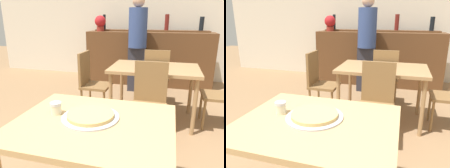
% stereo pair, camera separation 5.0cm
% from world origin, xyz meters
% --- Properties ---
extents(wall_back, '(8.00, 0.05, 2.80)m').
position_xyz_m(wall_back, '(0.00, 3.94, 1.40)').
color(wall_back, silver).
rests_on(wall_back, ground_plane).
extents(dining_table_near, '(1.07, 0.87, 0.72)m').
position_xyz_m(dining_table_near, '(0.00, 0.00, 0.65)').
color(dining_table_near, tan).
rests_on(dining_table_near, ground_plane).
extents(dining_table_far, '(1.16, 0.78, 0.76)m').
position_xyz_m(dining_table_far, '(0.27, 1.66, 0.68)').
color(dining_table_far, '#A87F51').
rests_on(dining_table_far, ground_plane).
extents(bar_counter, '(2.60, 0.56, 1.11)m').
position_xyz_m(bar_counter, '(0.00, 3.43, 0.55)').
color(bar_counter, brown).
rests_on(bar_counter, ground_plane).
extents(bar_back_shelf, '(2.39, 0.24, 0.35)m').
position_xyz_m(bar_back_shelf, '(0.04, 3.57, 1.17)').
color(bar_back_shelf, brown).
rests_on(bar_back_shelf, bar_counter).
extents(chair_far_side_front, '(0.40, 0.40, 0.92)m').
position_xyz_m(chair_far_side_front, '(0.27, 1.10, 0.52)').
color(chair_far_side_front, olive).
rests_on(chair_far_side_front, ground_plane).
extents(chair_far_side_back, '(0.40, 0.40, 0.92)m').
position_xyz_m(chair_far_side_back, '(0.27, 2.21, 0.52)').
color(chair_far_side_back, olive).
rests_on(chair_far_side_back, ground_plane).
extents(chair_far_side_left, '(0.40, 0.40, 0.92)m').
position_xyz_m(chair_far_side_left, '(-0.64, 1.66, 0.52)').
color(chair_far_side_left, olive).
rests_on(chair_far_side_left, ground_plane).
extents(pizza_tray, '(0.40, 0.40, 0.04)m').
position_xyz_m(pizza_tray, '(-0.04, 0.05, 0.74)').
color(pizza_tray, '#B7B7BC').
rests_on(pizza_tray, dining_table_near).
extents(cheese_shaker, '(0.08, 0.08, 0.09)m').
position_xyz_m(cheese_shaker, '(-0.30, 0.04, 0.77)').
color(cheese_shaker, beige).
rests_on(cheese_shaker, dining_table_near).
extents(person_standing, '(0.34, 0.34, 1.78)m').
position_xyz_m(person_standing, '(-0.15, 2.85, 0.97)').
color(person_standing, '#2D2D38').
rests_on(person_standing, ground_plane).
extents(potted_plant, '(0.24, 0.24, 0.33)m').
position_xyz_m(potted_plant, '(-1.05, 3.38, 1.29)').
color(potted_plant, maroon).
rests_on(potted_plant, bar_counter).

